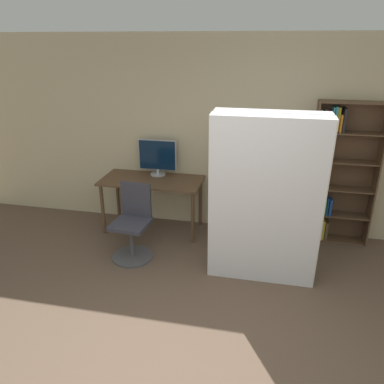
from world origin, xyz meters
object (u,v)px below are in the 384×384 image
(monitor, at_px, (157,157))
(bookshelf, at_px, (334,176))
(office_chair, at_px, (133,228))
(mattress_far, at_px, (266,196))
(mattress_near, at_px, (265,204))

(monitor, height_order, bookshelf, bookshelf)
(office_chair, xyz_separation_m, bookshelf, (2.48, 1.00, 0.53))
(mattress_far, bearing_deg, office_chair, -178.74)
(office_chair, height_order, bookshelf, bookshelf)
(monitor, bearing_deg, mattress_far, -31.11)
(monitor, bearing_deg, office_chair, -93.07)
(monitor, height_order, office_chair, monitor)
(monitor, relative_size, bookshelf, 0.29)
(monitor, distance_m, mattress_far, 1.82)
(mattress_far, bearing_deg, mattress_near, -90.00)
(monitor, xyz_separation_m, bookshelf, (2.42, 0.03, -0.12))
(bookshelf, height_order, mattress_near, mattress_near)
(mattress_near, bearing_deg, bookshelf, 54.12)
(office_chair, bearing_deg, mattress_far, 1.26)
(mattress_near, bearing_deg, monitor, 143.14)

